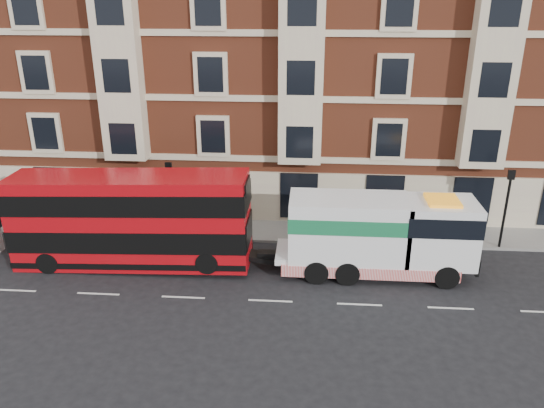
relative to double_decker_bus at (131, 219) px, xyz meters
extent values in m
plane|color=black|center=(7.20, -2.99, -2.53)|extent=(120.00, 120.00, 0.00)
cube|color=slate|center=(7.20, 4.51, -2.46)|extent=(90.00, 3.00, 0.15)
cube|color=brown|center=(7.70, 12.01, 6.47)|extent=(45.00, 12.00, 18.00)
cylinder|color=black|center=(1.20, 3.21, -0.38)|extent=(0.14, 0.14, 4.00)
cube|color=black|center=(1.20, 3.21, 1.72)|extent=(0.35, 0.15, 0.50)
cylinder|color=black|center=(19.20, 3.21, -0.38)|extent=(0.14, 0.14, 4.00)
cube|color=black|center=(19.20, 3.21, 1.72)|extent=(0.35, 0.15, 0.50)
cube|color=#AE0910|center=(0.00, 0.00, -0.06)|extent=(11.77, 2.63, 4.62)
cube|color=black|center=(0.00, 0.00, -0.75)|extent=(11.81, 2.69, 1.10)
cube|color=black|center=(0.00, 0.00, 1.14)|extent=(11.81, 2.69, 1.05)
cylinder|color=black|center=(-3.99, -1.19, -1.99)|extent=(1.09, 0.34, 1.09)
cylinder|color=black|center=(-3.99, 1.19, -1.99)|extent=(1.09, 0.34, 1.09)
cylinder|color=black|center=(3.99, -1.19, -1.67)|extent=(1.09, 0.34, 1.09)
cylinder|color=black|center=(3.99, 1.19, -1.67)|extent=(1.09, 0.34, 1.09)
cube|color=white|center=(12.00, 0.00, -1.53)|extent=(9.46, 2.42, 0.32)
cube|color=white|center=(15.05, 0.00, -0.17)|extent=(3.36, 2.63, 3.05)
cube|color=white|center=(10.74, 0.00, -0.12)|extent=(5.67, 2.63, 3.05)
cube|color=#176B40|center=(10.74, 0.00, 0.41)|extent=(5.73, 2.67, 0.74)
cube|color=red|center=(11.79, 0.00, -1.90)|extent=(8.41, 2.69, 0.58)
cylinder|color=black|center=(15.36, -1.19, -1.96)|extent=(1.16, 0.37, 1.16)
cylinder|color=black|center=(15.36, 1.19, -1.96)|extent=(1.16, 0.37, 1.16)
cylinder|color=black|center=(10.74, -1.19, -1.96)|extent=(1.16, 0.42, 1.16)
cylinder|color=black|center=(10.74, 1.19, -1.96)|extent=(1.16, 0.42, 1.16)
cylinder|color=black|center=(9.27, -1.19, -1.96)|extent=(1.16, 0.42, 1.16)
cylinder|color=black|center=(9.27, 1.19, -1.96)|extent=(1.16, 0.42, 1.16)
imported|color=black|center=(-4.75, 4.07, -1.57)|extent=(0.70, 0.68, 1.62)
camera|label=1|loc=(8.84, -23.59, 10.35)|focal=35.00mm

